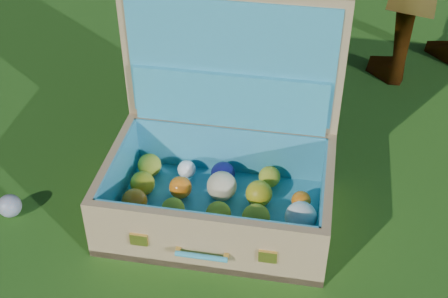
{
  "coord_description": "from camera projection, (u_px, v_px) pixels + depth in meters",
  "views": [
    {
      "loc": [
        0.17,
        -1.28,
        1.25
      ],
      "look_at": [
        -0.12,
        0.07,
        0.19
      ],
      "focal_mm": 50.0,
      "sensor_mm": 36.0,
      "label": 1
    }
  ],
  "objects": [
    {
      "name": "ground",
      "position": [
        260.0,
        221.0,
        1.78
      ],
      "size": [
        60.0,
        60.0,
        0.0
      ],
      "primitive_type": "plane",
      "color": "#215114",
      "rests_on": "ground"
    },
    {
      "name": "stray_ball",
      "position": [
        10.0,
        206.0,
        1.78
      ],
      "size": [
        0.07,
        0.07,
        0.07
      ],
      "primitive_type": "sphere",
      "color": "teal",
      "rests_on": "ground"
    },
    {
      "name": "suitcase",
      "position": [
        222.0,
        156.0,
        1.75
      ],
      "size": [
        0.64,
        0.49,
        0.6
      ],
      "rotation": [
        0.0,
        0.0,
        0.03
      ],
      "color": "tan",
      "rests_on": "ground"
    }
  ]
}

